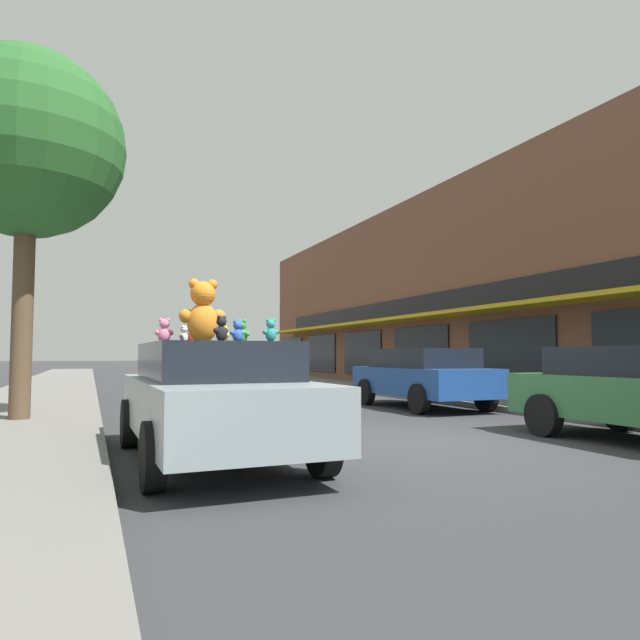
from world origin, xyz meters
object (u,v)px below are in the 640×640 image
Objects in this scene: teddy_bear_teal at (271,331)px; teddy_bear_white at (184,335)px; street_tree at (28,146)px; teddy_bear_black at (221,329)px; plush_art_car at (213,397)px; teddy_bear_giant at (203,312)px; teddy_bear_pink at (164,331)px; teddy_bear_yellow at (223,334)px; teddy_bear_green at (242,332)px; parked_car_far_center at (422,375)px; teddy_bear_blue at (237,332)px; teddy_bear_red at (191,335)px; teddy_bear_purple at (165,336)px.

teddy_bear_white is at bearing -70.54° from teddy_bear_teal.
street_tree is at bearing -109.88° from teddy_bear_white.
plush_art_car is at bearing -130.05° from teddy_bear_black.
teddy_bear_teal is at bearing 66.48° from teddy_bear_white.
teddy_bear_black is at bearing 98.74° from teddy_bear_giant.
teddy_bear_yellow is (0.84, 0.38, -0.01)m from teddy_bear_pink.
teddy_bear_green reaches higher than parked_car_far_center.
plush_art_car is 1.32m from teddy_bear_teal.
teddy_bear_white is at bearing -84.55° from teddy_bear_blue.
teddy_bear_red is (-0.14, 0.86, 0.80)m from plush_art_car.
teddy_bear_black is at bearing 124.06° from teddy_bear_green.
street_tree is at bearing -99.88° from teddy_bear_black.
teddy_bear_red is at bearing 61.04° from teddy_bear_green.
teddy_bear_teal is at bearing 124.08° from teddy_bear_giant.
teddy_bear_teal reaches higher than parked_car_far_center.
teddy_bear_black reaches higher than teddy_bear_red.
teddy_bear_green is (0.60, 0.93, 0.85)m from plush_art_car.
teddy_bear_green is (0.73, 0.07, 0.05)m from teddy_bear_red.
teddy_bear_yellow is at bearing -53.39° from street_tree.
parked_car_far_center is at bearing 164.97° from teddy_bear_white.
teddy_bear_yellow reaches higher than teddy_bear_blue.
plush_art_car is at bearing 133.09° from teddy_bear_yellow.
teddy_bear_black is (0.22, -1.29, 0.03)m from teddy_bear_white.
teddy_bear_red is 1.00× the size of teddy_bear_blue.
teddy_bear_giant is at bearing 146.90° from teddy_bear_pink.
plush_art_car is 1.18m from teddy_bear_red.
teddy_bear_black is at bearing -29.68° from teddy_bear_teal.
street_tree is (-2.48, 4.57, 3.38)m from teddy_bear_giant.
street_tree reaches higher than teddy_bear_yellow.
teddy_bear_purple is (-0.48, 0.98, 0.78)m from plush_art_car.
teddy_bear_white is at bearing 116.34° from plush_art_car.
teddy_bear_white is at bearing -115.52° from teddy_bear_black.
teddy_bear_pink is at bearing -100.51° from teddy_bear_black.
teddy_bear_black is (-0.06, -0.74, 0.81)m from plush_art_car.
teddy_bear_yellow is at bearing 68.07° from plush_art_car.
plush_art_car is 15.57× the size of teddy_bear_black.
teddy_bear_teal is at bearing -133.81° from parked_car_far_center.
teddy_bear_teal is at bearing 160.16° from teddy_bear_yellow.
teddy_bear_purple is (-0.19, 0.42, -0.01)m from teddy_bear_white.
teddy_bear_blue is at bearing 150.95° from teddy_bear_red.
plush_art_car is 1.10m from teddy_bear_black.
teddy_bear_giant is 2.50× the size of teddy_bear_pink.
teddy_bear_white is 1.10× the size of teddy_bear_purple.
teddy_bear_giant is 8.13m from parked_car_far_center.
teddy_bear_green is (0.88, 0.38, 0.06)m from teddy_bear_white.
teddy_bear_pink is 0.05× the size of street_tree.
street_tree is at bearing -177.26° from parked_car_far_center.
teddy_bear_giant is 1.19m from teddy_bear_teal.
teddy_bear_red is 0.88× the size of teddy_bear_yellow.
teddy_bear_green is at bearing -126.05° from teddy_bear_blue.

